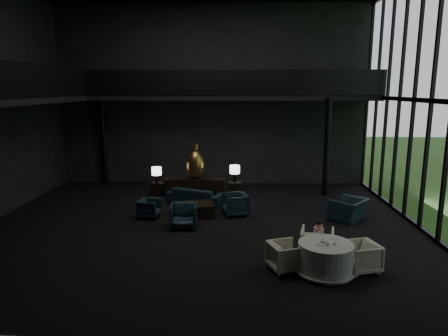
{
  "coord_description": "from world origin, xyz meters",
  "views": [
    {
      "loc": [
        1.17,
        -12.28,
        4.35
      ],
      "look_at": [
        0.72,
        0.5,
        1.81
      ],
      "focal_mm": 32.0,
      "sensor_mm": 36.0,
      "label": 1
    }
  ],
  "objects_px": {
    "side_table_left": "(158,189)",
    "dining_table": "(325,260)",
    "sofa": "(196,193)",
    "lounge_armchair_south": "(184,214)",
    "dining_chair_east": "(361,255)",
    "dining_chair_west": "(285,255)",
    "table_lamp_left": "(157,172)",
    "side_table_right": "(235,189)",
    "bronze_urn": "(195,164)",
    "dining_chair_north": "(317,240)",
    "window_armchair": "(349,205)",
    "console": "(195,188)",
    "lounge_armchair_east": "(235,202)",
    "table_lamp_right": "(235,170)",
    "child": "(319,231)",
    "lounge_armchair_west": "(149,208)",
    "coffee_table": "(199,209)"
  },
  "relations": [
    {
      "from": "side_table_left",
      "to": "dining_table",
      "type": "height_order",
      "value": "dining_table"
    },
    {
      "from": "sofa",
      "to": "lounge_armchair_south",
      "type": "bearing_deg",
      "value": 109.75
    },
    {
      "from": "dining_chair_east",
      "to": "dining_chair_west",
      "type": "relative_size",
      "value": 1.06
    },
    {
      "from": "table_lamp_left",
      "to": "side_table_right",
      "type": "xyz_separation_m",
      "value": [
        3.2,
        0.09,
        -0.72
      ]
    },
    {
      "from": "dining_chair_west",
      "to": "bronze_urn",
      "type": "bearing_deg",
      "value": 3.49
    },
    {
      "from": "lounge_armchair_south",
      "to": "dining_chair_east",
      "type": "xyz_separation_m",
      "value": [
        4.7,
        -2.93,
        -0.06
      ]
    },
    {
      "from": "sofa",
      "to": "lounge_armchair_south",
      "type": "height_order",
      "value": "lounge_armchair_south"
    },
    {
      "from": "side_table_left",
      "to": "dining_chair_west",
      "type": "relative_size",
      "value": 0.71
    },
    {
      "from": "bronze_urn",
      "to": "lounge_armchair_south",
      "type": "distance_m",
      "value": 3.86
    },
    {
      "from": "dining_chair_east",
      "to": "dining_chair_west",
      "type": "distance_m",
      "value": 1.81
    },
    {
      "from": "dining_table",
      "to": "dining_chair_north",
      "type": "distance_m",
      "value": 0.92
    },
    {
      "from": "window_armchair",
      "to": "dining_table",
      "type": "height_order",
      "value": "window_armchair"
    },
    {
      "from": "console",
      "to": "lounge_armchair_east",
      "type": "bearing_deg",
      "value": -55.02
    },
    {
      "from": "sofa",
      "to": "dining_table",
      "type": "xyz_separation_m",
      "value": [
        3.72,
        -5.75,
        -0.12
      ]
    },
    {
      "from": "window_armchair",
      "to": "dining_chair_west",
      "type": "bearing_deg",
      "value": 8.3
    },
    {
      "from": "lounge_armchair_east",
      "to": "dining_chair_east",
      "type": "xyz_separation_m",
      "value": [
        3.08,
        -4.27,
        -0.06
      ]
    },
    {
      "from": "dining_table",
      "to": "dining_chair_north",
      "type": "xyz_separation_m",
      "value": [
        -0.02,
        0.91,
        0.14
      ]
    },
    {
      "from": "table_lamp_right",
      "to": "dining_chair_east",
      "type": "xyz_separation_m",
      "value": [
        3.11,
        -6.78,
        -0.7
      ]
    },
    {
      "from": "side_table_right",
      "to": "window_armchair",
      "type": "xyz_separation_m",
      "value": [
        3.85,
        -2.96,
        0.23
      ]
    },
    {
      "from": "dining_table",
      "to": "dining_chair_west",
      "type": "relative_size",
      "value": 1.95
    },
    {
      "from": "dining_chair_west",
      "to": "dining_chair_east",
      "type": "bearing_deg",
      "value": -110.0
    },
    {
      "from": "lounge_armchair_south",
      "to": "dining_chair_west",
      "type": "xyz_separation_m",
      "value": [
        2.89,
        -2.93,
        -0.08
      ]
    },
    {
      "from": "console",
      "to": "child",
      "type": "relative_size",
      "value": 4.34
    },
    {
      "from": "lounge_armchair_west",
      "to": "dining_table",
      "type": "bearing_deg",
      "value": -120.78
    },
    {
      "from": "dining_table",
      "to": "lounge_armchair_east",
      "type": "bearing_deg",
      "value": 116.41
    },
    {
      "from": "dining_chair_east",
      "to": "child",
      "type": "xyz_separation_m",
      "value": [
        -0.88,
        0.77,
        0.33
      ]
    },
    {
      "from": "dining_chair_north",
      "to": "side_table_left",
      "type": "bearing_deg",
      "value": -35.1
    },
    {
      "from": "window_armchair",
      "to": "dining_chair_west",
      "type": "distance_m",
      "value": 4.61
    },
    {
      "from": "side_table_left",
      "to": "lounge_armchair_west",
      "type": "height_order",
      "value": "lounge_armchair_west"
    },
    {
      "from": "coffee_table",
      "to": "lounge_armchair_south",
      "type": "bearing_deg",
      "value": -106.09
    },
    {
      "from": "table_lamp_right",
      "to": "window_armchair",
      "type": "xyz_separation_m",
      "value": [
        3.85,
        -2.93,
        -0.57
      ]
    },
    {
      "from": "console",
      "to": "bronze_urn",
      "type": "height_order",
      "value": "bronze_urn"
    },
    {
      "from": "sofa",
      "to": "dining_table",
      "type": "height_order",
      "value": "sofa"
    },
    {
      "from": "side_table_left",
      "to": "dining_chair_east",
      "type": "relative_size",
      "value": 0.67
    },
    {
      "from": "console",
      "to": "side_table_left",
      "type": "height_order",
      "value": "console"
    },
    {
      "from": "table_lamp_left",
      "to": "window_armchair",
      "type": "height_order",
      "value": "table_lamp_left"
    },
    {
      "from": "coffee_table",
      "to": "dining_chair_west",
      "type": "bearing_deg",
      "value": -58.75
    },
    {
      "from": "dining_chair_north",
      "to": "side_table_right",
      "type": "bearing_deg",
      "value": -56.67
    },
    {
      "from": "lounge_armchair_south",
      "to": "window_armchair",
      "type": "bearing_deg",
      "value": 7.08
    },
    {
      "from": "dining_chair_north",
      "to": "dining_chair_west",
      "type": "bearing_deg",
      "value": 53.38
    },
    {
      "from": "dining_table",
      "to": "lounge_armchair_south",
      "type": "bearing_deg",
      "value": 141.16
    },
    {
      "from": "lounge_armchair_east",
      "to": "dining_table",
      "type": "distance_m",
      "value": 4.93
    },
    {
      "from": "bronze_urn",
      "to": "lounge_armchair_south",
      "type": "relative_size",
      "value": 1.54
    },
    {
      "from": "side_table_right",
      "to": "lounge_armchair_west",
      "type": "relative_size",
      "value": 0.93
    },
    {
      "from": "lounge_armchair_east",
      "to": "child",
      "type": "relative_size",
      "value": 1.64
    },
    {
      "from": "window_armchair",
      "to": "child",
      "type": "height_order",
      "value": "window_armchair"
    },
    {
      "from": "lounge_armchair_south",
      "to": "dining_chair_east",
      "type": "height_order",
      "value": "lounge_armchair_south"
    },
    {
      "from": "dining_chair_west",
      "to": "child",
      "type": "distance_m",
      "value": 1.26
    },
    {
      "from": "table_lamp_right",
      "to": "lounge_armchair_west",
      "type": "xyz_separation_m",
      "value": [
        -2.9,
        -2.89,
        -0.77
      ]
    },
    {
      "from": "dining_chair_east",
      "to": "dining_chair_west",
      "type": "bearing_deg",
      "value": -106.14
    }
  ]
}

